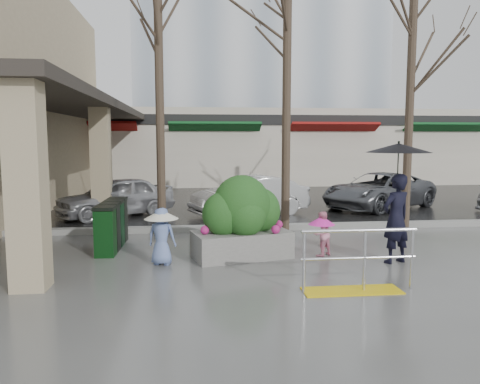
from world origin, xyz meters
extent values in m
plane|color=#51514F|center=(0.00, 0.00, 0.00)|extent=(120.00, 120.00, 0.00)
cube|color=black|center=(0.00, 22.00, 0.01)|extent=(120.00, 36.00, 0.01)
cube|color=gray|center=(0.00, 4.00, 0.07)|extent=(120.00, 0.30, 0.15)
cube|color=#2D2823|center=(-4.80, 8.00, 3.62)|extent=(2.80, 18.00, 0.25)
cube|color=tan|center=(-3.90, -0.50, 1.75)|extent=(0.55, 0.55, 3.50)
cube|color=tan|center=(-3.90, 6.00, 1.75)|extent=(0.55, 0.55, 3.50)
cube|color=beige|center=(2.00, 18.00, 2.00)|extent=(34.00, 6.00, 4.00)
cube|color=maroon|center=(-6.00, 15.10, 2.85)|extent=(4.50, 1.68, 0.87)
cube|color=#0F4C1E|center=(0.00, 15.10, 2.85)|extent=(4.50, 1.68, 0.87)
cube|color=maroon|center=(6.00, 15.10, 2.85)|extent=(4.50, 1.68, 0.87)
cube|color=#0F4C1E|center=(12.00, 15.10, 2.85)|extent=(4.50, 1.68, 0.87)
cube|color=black|center=(2.00, 15.10, 3.40)|extent=(34.00, 0.35, 0.50)
cube|color=#8C99A8|center=(4.00, 30.00, 12.50)|extent=(18.00, 12.00, 25.00)
cube|color=yellow|center=(1.30, -1.20, 0.01)|extent=(1.60, 0.50, 0.02)
cylinder|color=silver|center=(0.50, -1.20, 0.50)|extent=(0.05, 0.05, 1.00)
cylinder|color=silver|center=(1.50, -1.20, 0.50)|extent=(0.05, 0.05, 1.00)
cylinder|color=silver|center=(2.30, -1.20, 0.50)|extent=(0.05, 0.05, 1.00)
cylinder|color=silver|center=(1.40, -1.20, 1.00)|extent=(1.90, 0.06, 0.06)
cylinder|color=silver|center=(1.40, -1.20, 0.55)|extent=(1.90, 0.04, 0.04)
cylinder|color=#382B21|center=(-2.00, 3.60, 3.40)|extent=(0.22, 0.22, 6.80)
cylinder|color=#382B21|center=(1.20, 3.60, 3.50)|extent=(0.22, 0.22, 7.00)
cylinder|color=#382B21|center=(4.50, 3.60, 3.25)|extent=(0.22, 0.22, 6.50)
imported|color=black|center=(2.75, 0.41, 0.89)|extent=(0.76, 0.64, 1.78)
cylinder|color=black|center=(2.75, 0.41, 1.81)|extent=(0.02, 0.02, 1.13)
cone|color=black|center=(2.75, 0.41, 2.28)|extent=(1.26, 1.26, 0.18)
sphere|color=black|center=(2.75, 0.41, 2.39)|extent=(0.05, 0.05, 0.05)
imported|color=pink|center=(1.46, 1.12, 0.47)|extent=(0.58, 0.54, 0.94)
cylinder|color=black|center=(1.46, 1.12, 0.64)|extent=(0.02, 0.02, 0.41)
cone|color=#FF28BA|center=(1.46, 1.12, 0.76)|extent=(0.56, 0.56, 0.18)
sphere|color=black|center=(1.46, 1.12, 0.87)|extent=(0.05, 0.05, 0.05)
imported|color=#6D84C2|center=(-1.85, 0.78, 0.56)|extent=(0.63, 0.50, 1.13)
cylinder|color=black|center=(-1.85, 0.78, 0.83)|extent=(0.02, 0.02, 0.53)
cone|color=white|center=(-1.85, 0.78, 1.00)|extent=(0.67, 0.67, 0.18)
sphere|color=black|center=(-1.85, 0.78, 1.11)|extent=(0.05, 0.05, 0.05)
cube|color=gray|center=(-0.23, 1.17, 0.27)|extent=(2.15, 1.43, 0.55)
ellipsoid|color=#1D4716|center=(-0.23, 1.17, 1.09)|extent=(1.20, 1.08, 1.26)
sphere|color=#1D4716|center=(-0.62, 1.06, 0.94)|extent=(0.87, 0.87, 0.87)
sphere|color=#1D4716|center=(0.15, 1.33, 0.96)|extent=(0.92, 0.92, 0.92)
cube|color=#0B3410|center=(-3.06, 1.58, 0.49)|extent=(0.41, 0.41, 0.98)
cube|color=black|center=(-3.06, 1.58, 1.02)|extent=(0.44, 0.44, 0.07)
cube|color=black|center=(-3.05, 2.06, 0.49)|extent=(0.41, 0.41, 0.98)
cube|color=black|center=(-3.05, 2.06, 1.02)|extent=(0.44, 0.44, 0.07)
cube|color=#0B3317|center=(-3.03, 2.55, 0.49)|extent=(0.41, 0.41, 0.98)
cube|color=black|center=(-3.03, 2.55, 1.02)|extent=(0.44, 0.44, 0.07)
cube|color=black|center=(-3.01, 3.04, 0.49)|extent=(0.41, 0.41, 0.98)
cube|color=black|center=(-3.01, 3.04, 1.02)|extent=(0.44, 0.44, 0.07)
imported|color=#A4A5A9|center=(-3.62, 6.73, 0.63)|extent=(3.92, 3.24, 1.26)
imported|color=silver|center=(0.64, 6.49, 0.63)|extent=(4.05, 2.64, 1.26)
imported|color=#585B5F|center=(5.40, 7.52, 0.63)|extent=(4.95, 4.17, 1.26)
camera|label=1|loc=(-1.31, -8.31, 2.46)|focal=35.00mm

